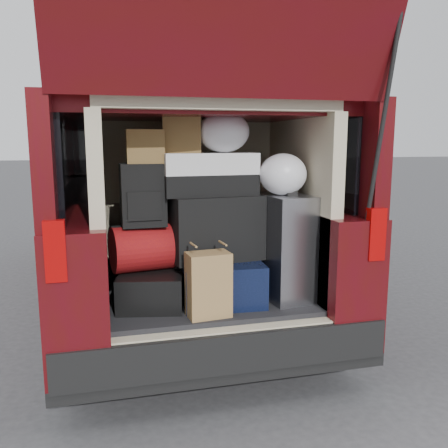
{
  "coord_description": "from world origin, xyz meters",
  "views": [
    {
      "loc": [
        -0.62,
        -2.67,
        1.54
      ],
      "look_at": [
        0.11,
        0.2,
        1.02
      ],
      "focal_mm": 38.0,
      "sensor_mm": 36.0,
      "label": 1
    }
  ],
  "objects_px": {
    "black_hardshell": "(153,286)",
    "silver_roller": "(283,246)",
    "kraft_bag": "(208,285)",
    "backpack": "(143,195)",
    "black_soft_case": "(215,227)",
    "red_duffel": "(148,248)",
    "navy_hardshell": "(219,278)",
    "twotone_duffel": "(208,174)"
  },
  "relations": [
    {
      "from": "black_hardshell",
      "to": "navy_hardshell",
      "type": "distance_m",
      "value": 0.42
    },
    {
      "from": "black_soft_case",
      "to": "navy_hardshell",
      "type": "bearing_deg",
      "value": -33.33
    },
    {
      "from": "silver_roller",
      "to": "red_duffel",
      "type": "distance_m",
      "value": 0.85
    },
    {
      "from": "navy_hardshell",
      "to": "kraft_bag",
      "type": "bearing_deg",
      "value": -110.79
    },
    {
      "from": "black_hardshell",
      "to": "backpack",
      "type": "relative_size",
      "value": 1.4
    },
    {
      "from": "black_hardshell",
      "to": "silver_roller",
      "type": "bearing_deg",
      "value": 4.93
    },
    {
      "from": "kraft_bag",
      "to": "backpack",
      "type": "xyz_separation_m",
      "value": [
        -0.33,
        0.3,
        0.49
      ]
    },
    {
      "from": "red_duffel",
      "to": "kraft_bag",
      "type": "bearing_deg",
      "value": -55.31
    },
    {
      "from": "black_hardshell",
      "to": "twotone_duffel",
      "type": "relative_size",
      "value": 0.9
    },
    {
      "from": "silver_roller",
      "to": "twotone_duffel",
      "type": "height_order",
      "value": "twotone_duffel"
    },
    {
      "from": "silver_roller",
      "to": "black_soft_case",
      "type": "bearing_deg",
      "value": 160.4
    },
    {
      "from": "navy_hardshell",
      "to": "backpack",
      "type": "height_order",
      "value": "backpack"
    },
    {
      "from": "black_hardshell",
      "to": "twotone_duffel",
      "type": "xyz_separation_m",
      "value": [
        0.36,
        0.02,
        0.69
      ]
    },
    {
      "from": "kraft_bag",
      "to": "red_duffel",
      "type": "height_order",
      "value": "red_duffel"
    },
    {
      "from": "silver_roller",
      "to": "backpack",
      "type": "distance_m",
      "value": 0.94
    },
    {
      "from": "silver_roller",
      "to": "black_soft_case",
      "type": "height_order",
      "value": "same"
    },
    {
      "from": "silver_roller",
      "to": "black_soft_case",
      "type": "distance_m",
      "value": 0.46
    },
    {
      "from": "kraft_bag",
      "to": "twotone_duffel",
      "type": "bearing_deg",
      "value": 71.77
    },
    {
      "from": "twotone_duffel",
      "to": "red_duffel",
      "type": "bearing_deg",
      "value": 179.87
    },
    {
      "from": "black_hardshell",
      "to": "silver_roller",
      "type": "distance_m",
      "value": 0.86
    },
    {
      "from": "navy_hardshell",
      "to": "red_duffel",
      "type": "relative_size",
      "value": 1.39
    },
    {
      "from": "black_hardshell",
      "to": "red_duffel",
      "type": "bearing_deg",
      "value": -168.76
    },
    {
      "from": "black_soft_case",
      "to": "twotone_duffel",
      "type": "relative_size",
      "value": 0.96
    },
    {
      "from": "black_soft_case",
      "to": "red_duffel",
      "type": "bearing_deg",
      "value": 173.09
    },
    {
      "from": "navy_hardshell",
      "to": "backpack",
      "type": "bearing_deg",
      "value": -175.73
    },
    {
      "from": "black_hardshell",
      "to": "kraft_bag",
      "type": "distance_m",
      "value": 0.44
    },
    {
      "from": "red_duffel",
      "to": "twotone_duffel",
      "type": "bearing_deg",
      "value": -6.16
    },
    {
      "from": "navy_hardshell",
      "to": "black_soft_case",
      "type": "height_order",
      "value": "black_soft_case"
    },
    {
      "from": "silver_roller",
      "to": "red_duffel",
      "type": "height_order",
      "value": "silver_roller"
    },
    {
      "from": "navy_hardshell",
      "to": "silver_roller",
      "type": "distance_m",
      "value": 0.46
    },
    {
      "from": "silver_roller",
      "to": "kraft_bag",
      "type": "distance_m",
      "value": 0.6
    },
    {
      "from": "navy_hardshell",
      "to": "twotone_duffel",
      "type": "distance_m",
      "value": 0.66
    },
    {
      "from": "black_hardshell",
      "to": "backpack",
      "type": "height_order",
      "value": "backpack"
    },
    {
      "from": "black_hardshell",
      "to": "backpack",
      "type": "distance_m",
      "value": 0.57
    },
    {
      "from": "navy_hardshell",
      "to": "black_soft_case",
      "type": "xyz_separation_m",
      "value": [
        -0.03,
        0.01,
        0.33
      ]
    },
    {
      "from": "kraft_bag",
      "to": "red_duffel",
      "type": "xyz_separation_m",
      "value": [
        -0.31,
        0.32,
        0.16
      ]
    },
    {
      "from": "kraft_bag",
      "to": "backpack",
      "type": "height_order",
      "value": "backpack"
    },
    {
      "from": "twotone_duffel",
      "to": "navy_hardshell",
      "type": "bearing_deg",
      "value": -35.04
    },
    {
      "from": "black_soft_case",
      "to": "kraft_bag",
      "type": "bearing_deg",
      "value": -115.94
    },
    {
      "from": "red_duffel",
      "to": "black_soft_case",
      "type": "distance_m",
      "value": 0.43
    },
    {
      "from": "black_hardshell",
      "to": "black_soft_case",
      "type": "bearing_deg",
      "value": 10.67
    },
    {
      "from": "kraft_bag",
      "to": "black_soft_case",
      "type": "bearing_deg",
      "value": 64.56
    }
  ]
}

